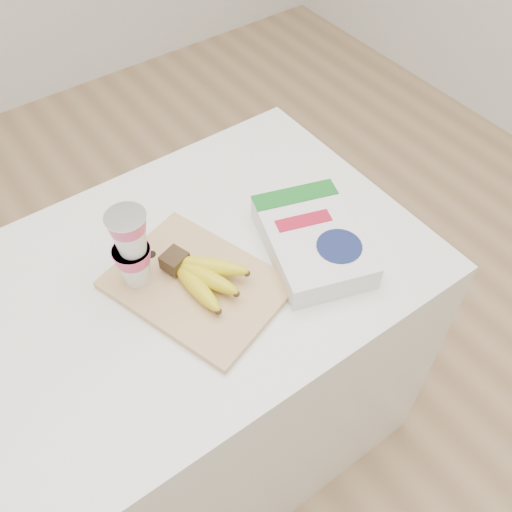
{
  "coord_description": "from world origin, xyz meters",
  "views": [
    {
      "loc": [
        -0.3,
        -0.69,
        1.72
      ],
      "look_at": [
        0.14,
        -0.08,
        0.83
      ],
      "focal_mm": 40.0,
      "sensor_mm": 36.0,
      "label": 1
    }
  ],
  "objects_px": {
    "cutting_board": "(197,285)",
    "cereal_box": "(313,241)",
    "yogurt_stack": "(131,247)",
    "table": "(194,369)",
    "bananas": "(202,275)"
  },
  "relations": [
    {
      "from": "table",
      "to": "yogurt_stack",
      "type": "distance_m",
      "value": 0.51
    },
    {
      "from": "table",
      "to": "cutting_board",
      "type": "relative_size",
      "value": 3.09
    },
    {
      "from": "cutting_board",
      "to": "cereal_box",
      "type": "height_order",
      "value": "cereal_box"
    },
    {
      "from": "bananas",
      "to": "yogurt_stack",
      "type": "bearing_deg",
      "value": 140.16
    },
    {
      "from": "table",
      "to": "bananas",
      "type": "height_order",
      "value": "bananas"
    },
    {
      "from": "cutting_board",
      "to": "bananas",
      "type": "xyz_separation_m",
      "value": [
        0.01,
        -0.01,
        0.03
      ]
    },
    {
      "from": "table",
      "to": "cereal_box",
      "type": "distance_m",
      "value": 0.51
    },
    {
      "from": "table",
      "to": "cereal_box",
      "type": "relative_size",
      "value": 3.25
    },
    {
      "from": "cutting_board",
      "to": "yogurt_stack",
      "type": "distance_m",
      "value": 0.16
    },
    {
      "from": "yogurt_stack",
      "to": "cutting_board",
      "type": "bearing_deg",
      "value": -40.24
    },
    {
      "from": "table",
      "to": "yogurt_stack",
      "type": "bearing_deg",
      "value": 159.72
    },
    {
      "from": "yogurt_stack",
      "to": "cereal_box",
      "type": "xyz_separation_m",
      "value": [
        0.34,
        -0.13,
        -0.08
      ]
    },
    {
      "from": "table",
      "to": "cereal_box",
      "type": "height_order",
      "value": "cereal_box"
    },
    {
      "from": "yogurt_stack",
      "to": "cereal_box",
      "type": "relative_size",
      "value": 0.56
    },
    {
      "from": "cutting_board",
      "to": "cereal_box",
      "type": "bearing_deg",
      "value": -31.06
    }
  ]
}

